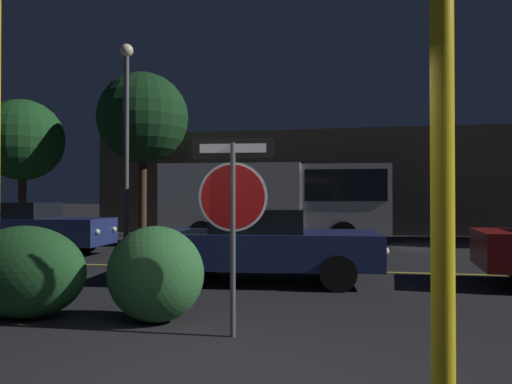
# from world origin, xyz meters

# --- Properties ---
(road_center_stripe) EXTENTS (35.82, 0.12, 0.01)m
(road_center_stripe) POSITION_xyz_m (0.00, 6.91, 0.00)
(road_center_stripe) COLOR gold
(road_center_stripe) RESTS_ON ground_plane
(stop_sign) EXTENTS (0.90, 0.10, 2.18)m
(stop_sign) POSITION_xyz_m (-0.26, 1.67, 1.54)
(stop_sign) COLOR #4C4C51
(stop_sign) RESTS_ON ground_plane
(yellow_pole_right) EXTENTS (0.15, 0.15, 3.42)m
(yellow_pole_right) POSITION_xyz_m (1.58, -0.35, 1.71)
(yellow_pole_right) COLOR yellow
(yellow_pole_right) RESTS_ON ground_plane
(hedge_bush_1) EXTENTS (1.62, 0.98, 1.17)m
(hedge_bush_1) POSITION_xyz_m (-3.03, 2.00, 0.59)
(hedge_bush_1) COLOR #1E4C23
(hedge_bush_1) RESTS_ON ground_plane
(hedge_bush_2) EXTENTS (1.21, 0.96, 1.18)m
(hedge_bush_2) POSITION_xyz_m (-1.34, 2.12, 0.59)
(hedge_bush_2) COLOR #2D6633
(hedge_bush_2) RESTS_ON ground_plane
(passing_car_1) EXTENTS (4.91, 2.00, 1.41)m
(passing_car_1) POSITION_xyz_m (-7.66, 8.31, 0.72)
(passing_car_1) COLOR navy
(passing_car_1) RESTS_ON ground_plane
(passing_car_2) EXTENTS (4.25, 2.27, 1.33)m
(passing_car_2) POSITION_xyz_m (-0.51, 5.34, 0.68)
(passing_car_2) COLOR navy
(passing_car_2) RESTS_ON ground_plane
(delivery_truck) EXTENTS (7.21, 2.72, 2.61)m
(delivery_truck) POSITION_xyz_m (-1.11, 12.28, 1.53)
(delivery_truck) COLOR silver
(delivery_truck) RESTS_ON ground_plane
(street_lamp) EXTENTS (0.43, 0.43, 6.56)m
(street_lamp) POSITION_xyz_m (-6.09, 11.45, 4.15)
(street_lamp) COLOR #4C4C51
(street_lamp) RESTS_ON ground_plane
(tree_0) EXTENTS (3.72, 3.72, 6.71)m
(tree_0) POSITION_xyz_m (-7.32, 15.62, 4.83)
(tree_0) COLOR #422D1E
(tree_0) RESTS_ON ground_plane
(tree_1) EXTENTS (3.37, 3.37, 5.66)m
(tree_1) POSITION_xyz_m (-12.38, 14.99, 3.95)
(tree_1) COLOR #422D1E
(tree_1) RESTS_ON ground_plane
(building_backdrop) EXTENTS (22.70, 3.27, 4.49)m
(building_backdrop) POSITION_xyz_m (1.07, 19.24, 2.25)
(building_backdrop) COLOR #6B5B4C
(building_backdrop) RESTS_ON ground_plane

